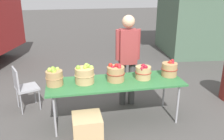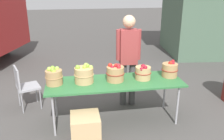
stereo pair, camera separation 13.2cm
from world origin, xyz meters
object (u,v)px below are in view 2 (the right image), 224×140
(apple_basket_green_1, at_px, (84,75))
(apple_basket_red_2, at_px, (170,70))
(apple_basket_green_0, at_px, (54,76))
(apple_basket_red_0, at_px, (115,73))
(produce_crate, at_px, (86,128))
(apple_basket_red_1, at_px, (143,72))
(folding_chair, at_px, (24,84))
(vendor_adult, at_px, (128,54))
(market_table, at_px, (115,84))

(apple_basket_green_1, bearing_deg, apple_basket_red_2, 0.94)
(apple_basket_green_0, height_order, apple_basket_green_1, apple_basket_green_1)
(apple_basket_red_0, height_order, produce_crate, apple_basket_red_0)
(apple_basket_red_1, xyz_separation_m, folding_chair, (-2.13, 0.70, -0.37))
(apple_basket_green_0, height_order, vendor_adult, vendor_adult)
(apple_basket_green_1, relative_size, apple_basket_red_0, 1.07)
(vendor_adult, xyz_separation_m, produce_crate, (-0.91, -1.09, -0.83))
(apple_basket_red_1, bearing_deg, apple_basket_green_0, 179.21)
(apple_basket_green_0, distance_m, apple_basket_green_1, 0.49)
(apple_basket_red_1, height_order, apple_basket_red_2, apple_basket_red_2)
(apple_basket_green_0, height_order, apple_basket_red_0, apple_basket_red_0)
(apple_basket_green_0, distance_m, vendor_adult, 1.47)
(apple_basket_red_0, relative_size, apple_basket_red_1, 1.09)
(apple_basket_red_1, relative_size, vendor_adult, 0.16)
(market_table, relative_size, apple_basket_green_1, 6.90)
(apple_basket_green_0, bearing_deg, vendor_adult, 20.98)
(market_table, xyz_separation_m, vendor_adult, (0.36, 0.57, 0.34))
(vendor_adult, relative_size, folding_chair, 2.07)
(market_table, relative_size, apple_basket_red_1, 8.05)
(apple_basket_red_0, height_order, folding_chair, apple_basket_red_0)
(apple_basket_red_0, distance_m, folding_chair, 1.82)
(apple_basket_red_1, height_order, folding_chair, apple_basket_red_1)
(folding_chair, xyz_separation_m, produce_crate, (1.08, -1.25, -0.29))
(market_table, distance_m, apple_basket_red_2, 1.02)
(apple_basket_green_1, height_order, produce_crate, apple_basket_green_1)
(vendor_adult, bearing_deg, apple_basket_green_1, 34.36)
(apple_basket_red_2, height_order, produce_crate, apple_basket_red_2)
(apple_basket_green_0, relative_size, produce_crate, 0.69)
(apple_basket_red_2, bearing_deg, apple_basket_green_1, -179.06)
(market_table, relative_size, apple_basket_red_2, 7.92)
(folding_chair, height_order, produce_crate, folding_chair)
(market_table, xyz_separation_m, apple_basket_green_1, (-0.51, 0.05, 0.18))
(apple_basket_green_0, xyz_separation_m, apple_basket_red_2, (2.01, 0.02, -0.01))
(vendor_adult, xyz_separation_m, folding_chair, (-1.99, 0.15, -0.54))
(apple_basket_green_1, xyz_separation_m, apple_basket_red_2, (1.51, 0.02, -0.01))
(apple_basket_green_1, relative_size, apple_basket_red_1, 1.17)
(produce_crate, bearing_deg, apple_basket_green_0, 128.49)
(apple_basket_green_1, xyz_separation_m, produce_crate, (-0.04, -0.57, -0.67))
(market_table, bearing_deg, folding_chair, 155.99)
(market_table, relative_size, apple_basket_red_0, 7.37)
(apple_basket_green_0, bearing_deg, apple_basket_red_0, -0.93)
(apple_basket_green_1, distance_m, folding_chair, 1.36)
(market_table, height_order, apple_basket_red_1, apple_basket_red_1)
(market_table, xyz_separation_m, apple_basket_red_2, (1.00, 0.07, 0.17))
(vendor_adult, bearing_deg, market_table, 61.16)
(vendor_adult, bearing_deg, folding_chair, -1.03)
(apple_basket_red_2, xyz_separation_m, vendor_adult, (-0.64, 0.50, 0.17))
(folding_chair, bearing_deg, apple_basket_red_1, -128.38)
(vendor_adult, distance_m, folding_chair, 2.07)
(apple_basket_red_1, xyz_separation_m, vendor_adult, (-0.14, 0.54, 0.17))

